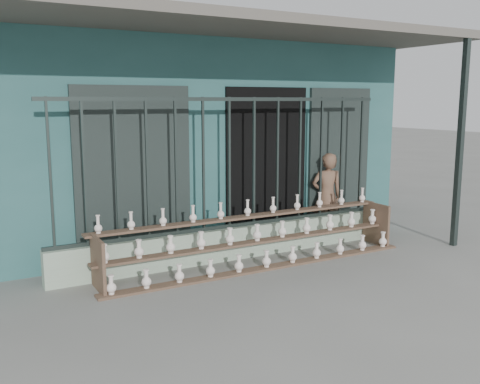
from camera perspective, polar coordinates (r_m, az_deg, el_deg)
ground at (r=6.53m, az=4.34°, el=-9.99°), size 60.00×60.00×0.00m
workshop_building at (r=9.97m, az=-9.10°, el=6.27°), size 7.40×6.60×3.21m
parapet_wall at (r=7.53m, az=-1.12°, el=-5.48°), size 5.00×0.20×0.45m
security_fence at (r=7.32m, az=-1.14°, el=3.04°), size 5.00×0.04×1.80m
shelf_rack at (r=7.25m, az=1.86°, el=-5.00°), size 4.50×0.68×0.85m
elderly_woman at (r=8.66m, az=9.24°, el=-0.44°), size 0.58×0.47×1.38m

